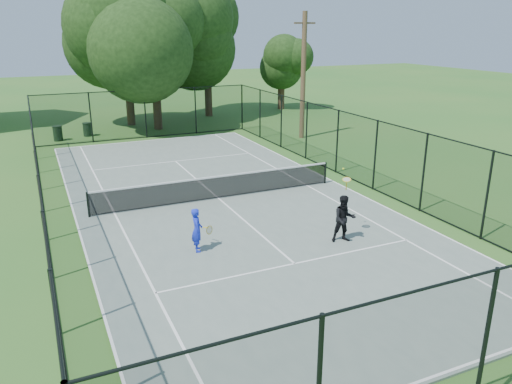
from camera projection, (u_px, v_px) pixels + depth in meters
name	position (u px, v px, depth m)	size (l,w,h in m)	color
ground	(219.00, 200.00, 20.10)	(120.00, 120.00, 0.00)	#296221
tennis_court	(219.00, 199.00, 20.09)	(11.00, 24.00, 0.06)	slate
tennis_net	(218.00, 186.00, 19.92)	(10.08, 0.08, 0.95)	black
fence	(218.00, 164.00, 19.63)	(13.10, 26.10, 3.00)	black
tree_near_left	(125.00, 39.00, 33.63)	(7.31, 7.31, 9.53)	#332114
tree_near_mid	(154.00, 50.00, 32.35)	(6.46, 6.46, 8.45)	#332114
tree_near_right	(207.00, 38.00, 37.18)	(6.61, 6.61, 9.12)	#332114
tree_far_right	(282.00, 69.00, 41.20)	(4.06, 4.06, 5.37)	#332114
trash_bin_left	(58.00, 133.00, 30.36)	(0.58, 0.58, 0.92)	black
trash_bin_right	(87.00, 129.00, 31.67)	(0.58, 0.58, 0.86)	black
utility_pole	(303.00, 76.00, 30.15)	(1.40, 0.30, 7.51)	#4C3823
player_blue	(197.00, 230.00, 15.20)	(0.79, 0.55, 1.38)	#182ACF
player_black	(344.00, 219.00, 15.85)	(0.89, 1.11, 2.25)	black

